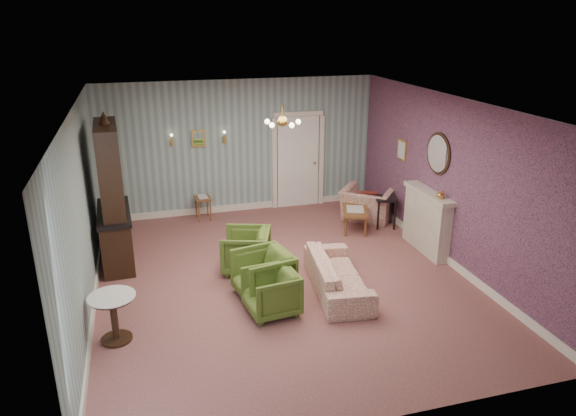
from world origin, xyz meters
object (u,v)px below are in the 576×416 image
object	(u,v)px
side_table_black	(385,212)
olive_chair_a	(271,290)
pedestal_table	(114,318)
wingback_chair	(368,199)
coffee_table	(355,219)
olive_chair_c	(246,248)
fireplace	(427,221)
sofa_chintz	(338,269)
olive_chair_b	(263,272)
dresser	(111,191)

from	to	relation	value
side_table_black	olive_chair_a	bearing A→B (deg)	-139.21
pedestal_table	wingback_chair	bearing A→B (deg)	32.89
side_table_black	wingback_chair	bearing A→B (deg)	106.80
coffee_table	olive_chair_c	bearing A→B (deg)	-154.39
olive_chair_a	fireplace	bearing A→B (deg)	105.53
olive_chair_a	sofa_chintz	size ratio (longest dim) A/B	0.38
side_table_black	coffee_table	bearing A→B (deg)	178.29
olive_chair_b	olive_chair_c	xyz separation A→B (m)	(-0.07, 0.98, -0.01)
olive_chair_a	sofa_chintz	distance (m)	1.25
sofa_chintz	dresser	distance (m)	4.08
wingback_chair	side_table_black	distance (m)	0.57
wingback_chair	fireplace	world-z (taller)	fireplace
olive_chair_b	wingback_chair	world-z (taller)	wingback_chair
sofa_chintz	wingback_chair	size ratio (longest dim) A/B	1.84
sofa_chintz	fireplace	xyz separation A→B (m)	(2.13, 1.01, 0.21)
fireplace	coffee_table	world-z (taller)	fireplace
olive_chair_c	pedestal_table	xyz separation A→B (m)	(-2.13, -1.61, -0.06)
side_table_black	fireplace	bearing A→B (deg)	-80.45
olive_chair_b	dresser	distance (m)	3.07
coffee_table	pedestal_table	distance (m)	5.43
olive_chair_a	sofa_chintz	bearing A→B (deg)	100.57
olive_chair_c	sofa_chintz	distance (m)	1.67
dresser	coffee_table	xyz separation A→B (m)	(4.64, 0.24, -1.09)
olive_chair_b	wingback_chair	distance (m)	3.99
sofa_chintz	fireplace	world-z (taller)	fireplace
olive_chair_c	pedestal_table	world-z (taller)	olive_chair_c
dresser	side_table_black	size ratio (longest dim) A/B	4.10
olive_chair_c	dresser	world-z (taller)	dresser
olive_chair_c	wingback_chair	distance (m)	3.46
olive_chair_c	sofa_chintz	xyz separation A→B (m)	(1.26, -1.11, -0.03)
olive_chair_a	pedestal_table	xyz separation A→B (m)	(-2.20, -0.12, -0.03)
olive_chair_b	fireplace	xyz separation A→B (m)	(3.31, 0.89, 0.17)
wingback_chair	dresser	distance (m)	5.26
olive_chair_a	side_table_black	world-z (taller)	olive_chair_a
fireplace	dresser	bearing A→B (deg)	169.13
sofa_chintz	olive_chair_b	bearing A→B (deg)	91.10
sofa_chintz	pedestal_table	bearing A→B (deg)	105.57
olive_chair_b	olive_chair_c	size ratio (longest dim) A/B	1.02
olive_chair_c	fireplace	distance (m)	3.39
olive_chair_b	dresser	size ratio (longest dim) A/B	0.31
olive_chair_a	wingback_chair	distance (m)	4.35
olive_chair_b	pedestal_table	world-z (taller)	olive_chair_b
dresser	side_table_black	bearing A→B (deg)	0.03
dresser	pedestal_table	distance (m)	2.75
olive_chair_a	side_table_black	size ratio (longest dim) A/B	1.15
coffee_table	sofa_chintz	bearing A→B (deg)	-118.47
sofa_chintz	wingback_chair	bearing A→B (deg)	-24.77
olive_chair_a	side_table_black	xyz separation A→B (m)	(3.10, 2.67, -0.05)
olive_chair_a	fireplace	size ratio (longest dim) A/B	0.53
olive_chair_a	olive_chair_c	world-z (taller)	olive_chair_c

